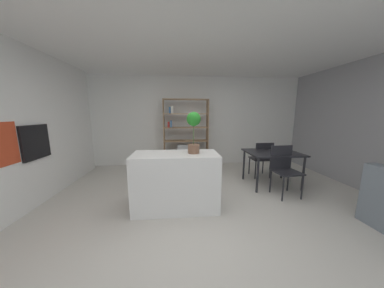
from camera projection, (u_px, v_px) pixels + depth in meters
The scene contains 10 objects.
ground_plane at pixel (201, 212), 2.79m from camera, with size 9.31×9.31×0.00m, color beige.
ceiling_slab at pixel (202, 30), 2.34m from camera, with size 6.77×5.60×0.06m.
back_partition at pixel (189, 121), 5.28m from camera, with size 6.77×0.06×2.60m, color white.
built_in_oven at pixel (35, 142), 2.90m from camera, with size 0.06×0.57×0.56m.
kitchen_island at pixel (176, 181), 2.85m from camera, with size 1.35×0.61×0.92m, color white.
potted_plant_on_island at pixel (194, 128), 2.73m from camera, with size 0.22×0.22×0.65m.
open_bookshelf at pixel (184, 139), 5.00m from camera, with size 1.24×0.33×1.93m.
dining_table at pixel (272, 155), 3.76m from camera, with size 1.07×0.83×0.73m.
dining_chair_near at pixel (284, 166), 3.35m from camera, with size 0.48×0.46×0.93m.
dining_chair_far at pixel (262, 156), 4.22m from camera, with size 0.44×0.42×0.87m.
Camera 1 is at (-0.36, -2.54, 1.54)m, focal length 16.47 mm.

